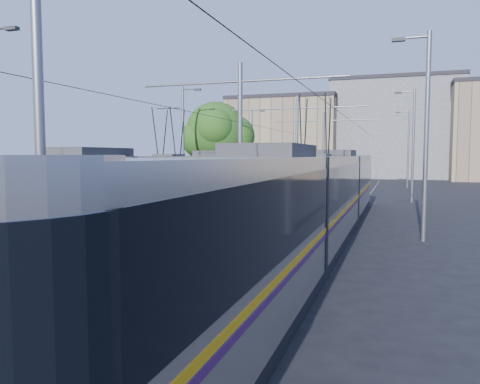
% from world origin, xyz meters
% --- Properties ---
extents(ground, '(160.00, 160.00, 0.00)m').
position_xyz_m(ground, '(0.00, 0.00, 0.00)').
color(ground, black).
rests_on(ground, ground).
extents(platform, '(4.00, 50.00, 0.30)m').
position_xyz_m(platform, '(0.00, 17.00, 0.15)').
color(platform, gray).
rests_on(platform, ground).
extents(tactile_strip_left, '(0.70, 50.00, 0.01)m').
position_xyz_m(tactile_strip_left, '(-1.45, 17.00, 0.30)').
color(tactile_strip_left, gray).
rests_on(tactile_strip_left, platform).
extents(tactile_strip_right, '(0.70, 50.00, 0.01)m').
position_xyz_m(tactile_strip_right, '(1.45, 17.00, 0.30)').
color(tactile_strip_right, gray).
rests_on(tactile_strip_right, platform).
extents(rails, '(8.71, 70.00, 0.03)m').
position_xyz_m(rails, '(0.00, 17.00, 0.02)').
color(rails, gray).
rests_on(rails, ground).
extents(tram_left, '(2.43, 29.75, 5.50)m').
position_xyz_m(tram_left, '(-3.60, 8.32, 1.71)').
color(tram_left, black).
rests_on(tram_left, ground).
extents(tram_right, '(2.43, 31.56, 5.50)m').
position_xyz_m(tram_right, '(3.60, 5.92, 1.86)').
color(tram_right, black).
rests_on(tram_right, ground).
extents(catenary, '(9.20, 70.00, 7.00)m').
position_xyz_m(catenary, '(0.00, 14.15, 4.52)').
color(catenary, slate).
rests_on(catenary, platform).
extents(street_lamps, '(15.18, 38.22, 8.00)m').
position_xyz_m(street_lamps, '(-0.00, 21.00, 4.18)').
color(street_lamps, slate).
rests_on(street_lamps, ground).
extents(shelter, '(1.05, 1.27, 2.43)m').
position_xyz_m(shelter, '(0.51, 12.12, 1.57)').
color(shelter, black).
rests_on(shelter, platform).
extents(tree, '(5.10, 4.72, 7.41)m').
position_xyz_m(tree, '(-6.43, 22.40, 5.01)').
color(tree, '#382314').
rests_on(tree, ground).
extents(building_left, '(16.32, 12.24, 12.09)m').
position_xyz_m(building_left, '(-10.00, 60.00, 6.06)').
color(building_left, tan).
rests_on(building_left, ground).
extents(building_centre, '(18.36, 14.28, 14.51)m').
position_xyz_m(building_centre, '(6.00, 64.00, 7.27)').
color(building_centre, gray).
rests_on(building_centre, ground).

